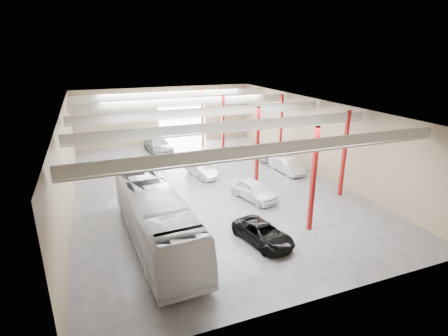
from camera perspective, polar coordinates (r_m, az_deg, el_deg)
depot_shell at (r=29.95m, az=-2.93°, el=6.42°), size 22.12×32.12×7.06m
coach_bus at (r=21.81m, az=-11.12°, el=-7.89°), size 3.59×12.64×3.48m
black_sedan at (r=22.10m, az=6.38°, el=-10.55°), size 2.97×4.79×1.24m
car_row_a at (r=27.98m, az=4.84°, el=-3.59°), size 2.89×4.82×1.54m
car_row_b at (r=32.91m, az=-3.72°, el=-0.22°), size 2.28×4.34×1.36m
car_row_c at (r=41.30m, az=-10.74°, el=3.72°), size 2.91×6.08×1.71m
car_right_near at (r=34.39m, az=10.24°, el=0.43°), size 1.81×4.46×1.44m
car_right_far at (r=38.53m, az=5.80°, el=2.72°), size 2.11×4.58×1.52m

